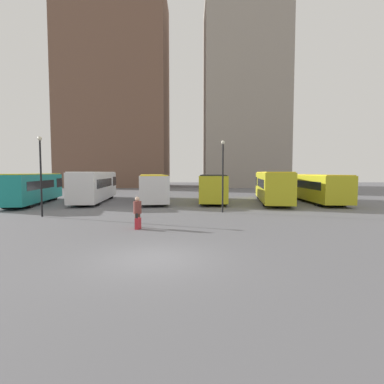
% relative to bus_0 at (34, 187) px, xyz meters
% --- Properties ---
extents(ground_plane, '(160.00, 160.00, 0.00)m').
position_rel_bus_0_xyz_m(ground_plane, '(13.85, -18.28, -1.58)').
color(ground_plane, slate).
extents(building_block_left, '(21.36, 14.83, 39.89)m').
position_rel_bus_0_xyz_m(building_block_left, '(-0.82, 35.94, 18.37)').
color(building_block_left, brown).
rests_on(building_block_left, ground_plane).
extents(building_block_right, '(16.43, 15.01, 38.35)m').
position_rel_bus_0_xyz_m(building_block_right, '(26.05, 35.94, 17.60)').
color(building_block_right, gray).
rests_on(building_block_right, ground_plane).
extents(bus_0, '(4.20, 11.70, 2.88)m').
position_rel_bus_0_xyz_m(bus_0, '(0.00, 0.00, 0.00)').
color(bus_0, '#19847F').
rests_on(bus_0, ground_plane).
extents(bus_1, '(3.56, 11.91, 3.05)m').
position_rel_bus_0_xyz_m(bus_1, '(5.28, 2.15, 0.09)').
color(bus_1, silver).
rests_on(bus_1, ground_plane).
extents(bus_2, '(4.28, 11.08, 2.76)m').
position_rel_bus_0_xyz_m(bus_2, '(11.19, 2.02, -0.07)').
color(bus_2, silver).
rests_on(bus_2, ground_plane).
extents(bus_3, '(3.07, 9.62, 2.77)m').
position_rel_bus_0_xyz_m(bus_3, '(17.32, 1.65, -0.07)').
color(bus_3, gold).
rests_on(bus_3, ground_plane).
extents(bus_4, '(4.31, 12.54, 3.05)m').
position_rel_bus_0_xyz_m(bus_4, '(23.28, 1.58, 0.09)').
color(bus_4, gold).
rests_on(bus_4, ground_plane).
extents(bus_5, '(3.11, 10.51, 2.79)m').
position_rel_bus_0_xyz_m(bus_5, '(27.69, 1.15, -0.06)').
color(bus_5, gold).
rests_on(bus_5, ground_plane).
extents(traveler, '(0.54, 0.54, 1.68)m').
position_rel_bus_0_xyz_m(traveler, '(12.25, -12.34, -0.58)').
color(traveler, '#4C3828').
rests_on(traveler, ground_plane).
extents(suitcase, '(0.30, 0.41, 0.86)m').
position_rel_bus_0_xyz_m(suitcase, '(12.36, -12.85, -1.27)').
color(suitcase, '#B7232D').
rests_on(suitcase, ground_plane).
extents(lamp_post_0, '(0.28, 0.28, 5.39)m').
position_rel_bus_0_xyz_m(lamp_post_0, '(5.06, -8.38, 1.61)').
color(lamp_post_0, black).
rests_on(lamp_post_0, ground_plane).
extents(lamp_post_1, '(0.28, 0.28, 5.35)m').
position_rel_bus_0_xyz_m(lamp_post_1, '(17.51, -6.17, 1.59)').
color(lamp_post_1, black).
rests_on(lamp_post_1, ground_plane).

